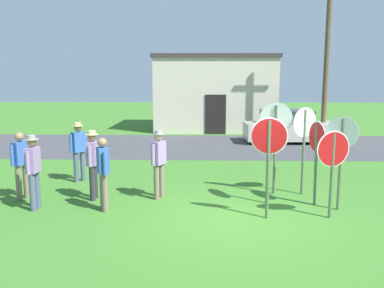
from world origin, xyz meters
The scene contains 18 objects.
ground_plane centered at (0.00, 0.00, 0.00)m, with size 80.00×80.00×0.00m, color #3D7528.
street_asphalt centered at (0.00, 9.46, 0.00)m, with size 60.00×6.40×0.01m, color #424247.
building_background centered at (-0.10, 15.67, 2.12)m, with size 6.87×5.23×4.24m.
utility_pole centered at (4.94, 10.88, 4.08)m, with size 1.80×0.24×7.80m.
parked_car_on_street centered at (3.30, 10.52, 0.69)m, with size 4.37×2.16×1.51m.
stop_sign_rear_left centered at (2.04, 0.25, 1.30)m, with size 0.75×0.25×1.92m.
stop_sign_tallest centered at (1.94, 1.17, 1.38)m, with size 0.21×0.76×2.02m.
stop_sign_leaning_right centered at (0.82, 1.25, 1.41)m, with size 0.22×0.76×2.06m.
stop_sign_far_back centered at (2.40, 0.81, 1.48)m, with size 0.59×0.46×2.17m.
stop_sign_center_cluster centered at (1.86, 2.06, 1.56)m, with size 0.67×0.39×2.27m.
stop_sign_low_front centered at (1.12, 2.04, 1.65)m, with size 0.82×0.23×2.40m.
stop_sign_rear_right centered at (0.66, 0.19, 1.51)m, with size 0.78×0.15×2.20m.
person_near_signs centered at (-3.46, 1.44, 0.98)m, with size 0.32×0.57×1.74m.
person_in_blue centered at (-1.83, 1.57, 0.98)m, with size 0.37×0.51×1.74m.
person_on_left centered at (-4.36, 3.18, 1.01)m, with size 0.47×0.48×1.74m.
person_holding_notes centered at (-2.99, 0.60, 0.95)m, with size 0.35×0.52×1.69m.
person_in_teal centered at (-5.24, 1.40, 0.95)m, with size 0.36×0.52×1.69m.
person_with_sunhat centered at (-4.60, 0.62, 0.98)m, with size 0.31×0.57×1.74m.
Camera 1 is at (-0.71, -8.22, 3.04)m, focal length 37.66 mm.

